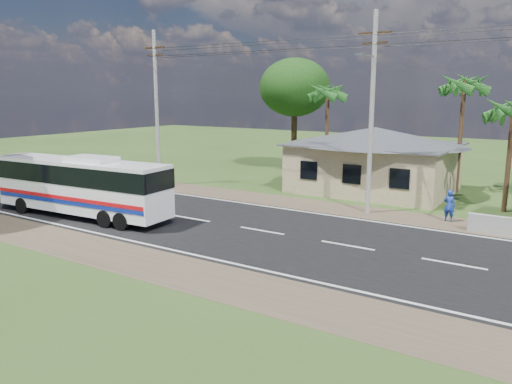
{
  "coord_description": "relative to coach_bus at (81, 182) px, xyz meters",
  "views": [
    {
      "loc": [
        12.57,
        -20.1,
        6.68
      ],
      "look_at": [
        -0.99,
        1.0,
        1.69
      ],
      "focal_mm": 35.0,
      "sensor_mm": 36.0,
      "label": 1
    }
  ],
  "objects": [
    {
      "name": "palm_mid",
      "position": [
        15.77,
        18.37,
        5.22
      ],
      "size": [
        2.8,
        2.8,
        8.2
      ],
      "color": "#47301E",
      "rests_on": "ground"
    },
    {
      "name": "person",
      "position": [
        17.08,
        9.81,
        -1.09
      ],
      "size": [
        0.67,
        0.48,
        1.71
      ],
      "primitive_type": "imported",
      "rotation": [
        0.0,
        0.0,
        3.02
      ],
      "color": "#1B3799",
      "rests_on": "ground"
    },
    {
      "name": "coach_bus",
      "position": [
        0.0,
        0.0,
        0.0
      ],
      "size": [
        11.07,
        3.07,
        3.4
      ],
      "rotation": [
        0.0,
        0.0,
        0.07
      ],
      "color": "white",
      "rests_on": "ground"
    },
    {
      "name": "road",
      "position": [
        9.77,
        2.87,
        -1.93
      ],
      "size": [
        120.0,
        16.0,
        0.03
      ],
      "color": "black",
      "rests_on": "ground"
    },
    {
      "name": "small_car",
      "position": [
        -6.7,
        5.73,
        -1.21
      ],
      "size": [
        3.04,
        4.64,
        1.47
      ],
      "primitive_type": "imported",
      "rotation": [
        0.0,
        0.0,
        -0.33
      ],
      "color": "#28282A",
      "rests_on": "ground"
    },
    {
      "name": "palm_far",
      "position": [
        5.77,
        18.87,
        4.73
      ],
      "size": [
        2.8,
        2.8,
        7.7
      ],
      "color": "#47301E",
      "rests_on": "ground"
    },
    {
      "name": "house",
      "position": [
        10.77,
        15.87,
        0.7
      ],
      "size": [
        12.4,
        10.0,
        5.0
      ],
      "color": "tan",
      "rests_on": "ground"
    },
    {
      "name": "utility_poles",
      "position": [
        12.43,
        9.36,
        3.83
      ],
      "size": [
        32.8,
        2.22,
        11.0
      ],
      "color": "#9E9E99",
      "rests_on": "ground"
    },
    {
      "name": "tree_behind_house",
      "position": [
        1.77,
        20.87,
        5.17
      ],
      "size": [
        6.0,
        6.0,
        9.61
      ],
      "color": "#47301E",
      "rests_on": "ground"
    },
    {
      "name": "ground",
      "position": [
        9.77,
        2.87,
        -1.94
      ],
      "size": [
        120.0,
        120.0,
        0.0
      ],
      "primitive_type": "plane",
      "color": "#2A4619",
      "rests_on": "ground"
    }
  ]
}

